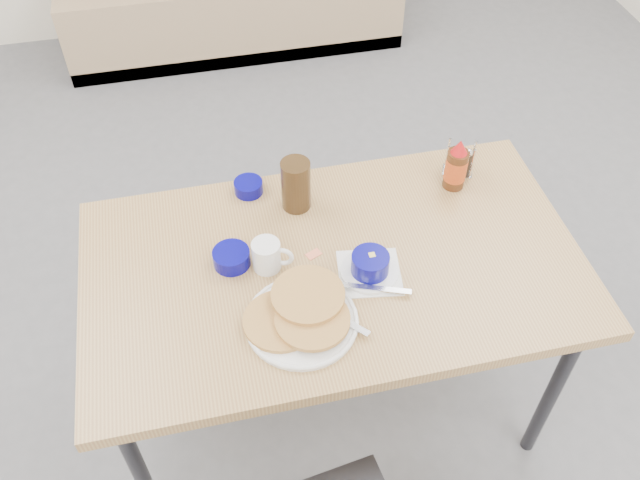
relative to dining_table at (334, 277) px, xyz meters
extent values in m
plane|color=slate|center=(0.00, -0.25, -0.70)|extent=(6.00, 6.00, 0.00)
cube|color=tan|center=(0.00, 2.47, -0.47)|extent=(1.90, 0.55, 0.45)
cube|color=#2D2D33|center=(0.00, 2.47, -0.66)|extent=(1.90, 0.55, 0.08)
cube|color=tan|center=(0.00, 0.00, 0.04)|extent=(1.40, 0.80, 0.04)
cylinder|color=#2D2D33|center=(-0.62, -0.32, -0.34)|extent=(0.04, 0.04, 0.72)
cylinder|color=#2D2D33|center=(0.62, -0.32, -0.34)|extent=(0.04, 0.04, 0.72)
cylinder|color=#2D2D33|center=(-0.62, 0.32, -0.34)|extent=(0.04, 0.04, 0.72)
cylinder|color=#2D2D33|center=(0.62, 0.32, -0.34)|extent=(0.04, 0.04, 0.72)
cylinder|color=white|center=(-0.13, -0.18, 0.07)|extent=(0.29, 0.29, 0.01)
cylinder|color=#D99751|center=(-0.18, -0.18, 0.08)|extent=(0.20, 0.20, 0.01)
cylinder|color=#D99751|center=(-0.11, -0.20, 0.10)|extent=(0.20, 0.20, 0.01)
cylinder|color=#D99751|center=(-0.10, -0.13, 0.11)|extent=(0.20, 0.20, 0.01)
cube|color=silver|center=(-0.02, -0.22, 0.08)|extent=(0.10, 0.11, 0.01)
cylinder|color=white|center=(-0.18, 0.03, 0.11)|extent=(0.08, 0.08, 0.09)
cylinder|color=black|center=(-0.18, 0.03, 0.15)|extent=(0.07, 0.07, 0.00)
torus|color=white|center=(-0.14, 0.01, 0.11)|extent=(0.07, 0.03, 0.07)
cube|color=white|center=(0.09, -0.06, 0.06)|extent=(0.19, 0.19, 0.00)
cylinder|color=white|center=(0.09, -0.06, 0.07)|extent=(0.16, 0.16, 0.01)
cylinder|color=#060573|center=(0.09, -0.06, 0.10)|extent=(0.10, 0.10, 0.06)
cylinder|color=white|center=(0.09, -0.06, 0.13)|extent=(0.09, 0.09, 0.01)
cube|color=#F4DB60|center=(0.09, -0.05, 0.13)|extent=(0.02, 0.02, 0.01)
cube|color=silver|center=(0.09, -0.13, 0.08)|extent=(0.18, 0.08, 0.00)
cylinder|color=#060573|center=(-0.19, 0.34, 0.08)|extent=(0.09, 0.09, 0.04)
cylinder|color=#060573|center=(-0.28, 0.06, 0.09)|extent=(0.10, 0.10, 0.05)
cylinder|color=#362411|center=(-0.06, 0.25, 0.14)|extent=(0.10, 0.10, 0.17)
cube|color=silver|center=(0.47, 0.29, 0.06)|extent=(0.11, 0.09, 0.00)
cylinder|color=silver|center=(0.43, 0.28, 0.12)|extent=(0.01, 0.01, 0.11)
cylinder|color=silver|center=(0.50, 0.25, 0.12)|extent=(0.01, 0.01, 0.11)
cylinder|color=silver|center=(0.45, 0.32, 0.12)|extent=(0.01, 0.01, 0.11)
cylinder|color=silver|center=(0.52, 0.29, 0.12)|extent=(0.01, 0.01, 0.11)
cylinder|color=silver|center=(0.45, 0.29, 0.10)|extent=(0.03, 0.03, 0.07)
cylinder|color=#3F3326|center=(0.49, 0.28, 0.10)|extent=(0.03, 0.03, 0.07)
cylinder|color=#47230F|center=(0.44, 0.23, 0.13)|extent=(0.07, 0.07, 0.13)
cylinder|color=orange|center=(0.44, 0.23, 0.13)|extent=(0.07, 0.07, 0.08)
cone|color=red|center=(0.44, 0.23, 0.22)|extent=(0.05, 0.05, 0.05)
cube|color=#F97953|center=(-0.05, 0.04, 0.06)|extent=(0.05, 0.04, 0.00)
camera|label=1|loc=(-0.31, -1.20, 1.50)|focal=38.00mm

